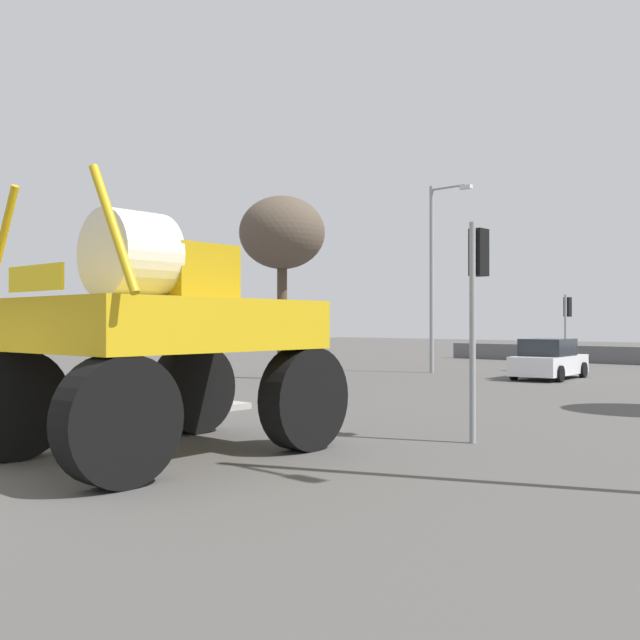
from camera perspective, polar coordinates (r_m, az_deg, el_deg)
The scene contains 9 objects.
ground_plane at distance 22.82m, azimuth 16.44°, elevation -5.53°, with size 120.00×120.00×0.00m, color #4C4947.
median_island at distance 16.08m, azimuth -17.05°, elevation -7.49°, with size 1.22×7.49×0.15m, color #9E9B93.
oversize_sprayer at distance 11.70m, azimuth -12.44°, elevation -1.23°, with size 4.04×5.40×4.19m.
sedan_ahead at distance 28.39m, azimuth 17.73°, elevation -3.04°, with size 2.22×4.26×1.52m.
traffic_signal_near_left at distance 18.60m, azimuth -10.09°, elevation 0.46°, with size 0.24×0.54×3.21m.
traffic_signal_near_right at distance 13.00m, azimuth 12.38°, elevation 2.96°, with size 0.24×0.54×3.88m.
traffic_signal_far_left at distance 32.63m, azimuth 19.05°, elevation 0.32°, with size 0.24×0.55×3.32m.
streetlight_far_left at distance 30.78m, azimuth 9.11°, elevation 4.08°, with size 2.02×0.24×7.92m.
bare_tree_left at distance 27.33m, azimuth -3.03°, elevation 6.81°, with size 3.25×3.25×6.91m.
Camera 1 is at (10.13, -2.34, 2.11)m, focal length 40.26 mm.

